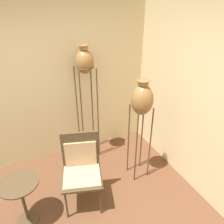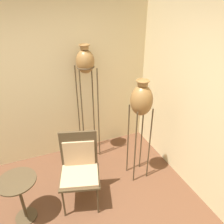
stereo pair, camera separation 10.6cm
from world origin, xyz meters
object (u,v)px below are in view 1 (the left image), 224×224
object	(u,v)px
vase_stand_medium	(142,101)
side_table	(21,194)
chair	(81,167)
vase_stand_tall	(85,66)

from	to	relation	value
vase_stand_medium	side_table	xyz separation A→B (m)	(-1.67, -0.15, -0.80)
vase_stand_medium	chair	xyz separation A→B (m)	(-0.92, -0.12, -0.69)
vase_stand_tall	vase_stand_medium	bearing A→B (deg)	-56.77
vase_stand_medium	chair	distance (m)	1.16
vase_stand_tall	vase_stand_medium	xyz separation A→B (m)	(0.52, -0.79, -0.33)
side_table	vase_stand_medium	bearing A→B (deg)	5.19
vase_stand_medium	chair	world-z (taller)	vase_stand_medium
chair	vase_stand_medium	bearing A→B (deg)	23.69
vase_stand_tall	side_table	world-z (taller)	vase_stand_tall
vase_stand_medium	side_table	world-z (taller)	vase_stand_medium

